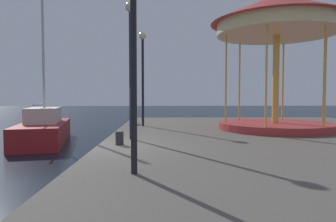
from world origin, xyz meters
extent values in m
plane|color=black|center=(0.00, 0.00, 0.00)|extent=(120.00, 120.00, 0.00)
cube|color=#5B564F|center=(6.69, 0.00, 0.40)|extent=(13.37, 22.51, 0.80)
cube|color=maroon|center=(-3.75, 5.57, 0.49)|extent=(3.16, 6.10, 0.98)
cube|color=beige|center=(-3.78, 5.67, 1.34)|extent=(1.89, 2.79, 0.71)
cylinder|color=silver|center=(-3.82, 5.86, 4.37)|extent=(0.12, 0.12, 6.78)
cylinder|color=silver|center=(-3.54, 4.58, 1.88)|extent=(0.63, 2.58, 0.08)
cylinder|color=#B23333|center=(6.85, 3.90, 0.95)|extent=(4.83, 4.83, 0.30)
cylinder|color=gold|center=(6.85, 3.90, 2.98)|extent=(0.28, 0.28, 3.76)
cylinder|color=#F2E099|center=(6.85, 3.90, 5.11)|extent=(5.06, 5.06, 0.50)
cone|color=#C63D38|center=(6.85, 3.90, 5.97)|extent=(5.63, 5.63, 1.23)
cylinder|color=gold|center=(9.01, 3.90, 2.98)|extent=(0.08, 0.08, 3.76)
cylinder|color=gold|center=(7.93, 5.78, 2.98)|extent=(0.08, 0.08, 3.76)
cylinder|color=gold|center=(5.77, 5.78, 2.98)|extent=(0.08, 0.08, 3.76)
cylinder|color=gold|center=(4.68, 3.90, 2.98)|extent=(0.08, 0.08, 3.76)
cylinder|color=gold|center=(5.77, 2.03, 2.98)|extent=(0.08, 0.08, 3.76)
cylinder|color=gold|center=(7.93, 2.03, 2.98)|extent=(0.08, 0.08, 3.76)
cylinder|color=black|center=(1.37, -3.38, 2.95)|extent=(0.12, 0.12, 4.29)
cylinder|color=black|center=(0.88, 1.13, 2.91)|extent=(0.12, 0.12, 4.21)
sphere|color=#F9E5B2|center=(0.88, 1.13, 5.19)|extent=(0.36, 0.36, 0.36)
cylinder|color=black|center=(1.02, 5.63, 2.88)|extent=(0.12, 0.12, 4.17)
sphere|color=#F9E5B2|center=(1.02, 5.63, 5.15)|extent=(0.36, 0.36, 0.36)
cylinder|color=#2D2D33|center=(0.64, -0.03, 1.00)|extent=(0.24, 0.24, 0.40)
cylinder|color=#2D2D33|center=(0.54, 6.26, 1.00)|extent=(0.24, 0.24, 0.40)
cylinder|color=#2D2D33|center=(0.47, 6.92, 1.00)|extent=(0.24, 0.24, 0.40)
camera|label=1|loc=(1.86, -8.97, 2.26)|focal=32.12mm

